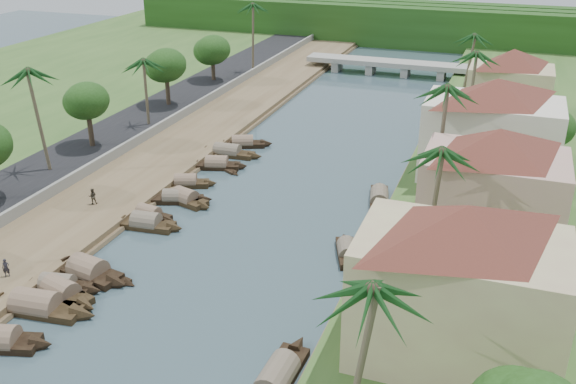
% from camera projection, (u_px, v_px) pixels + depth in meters
% --- Properties ---
extents(ground, '(220.00, 220.00, 0.00)m').
position_uv_depth(ground, '(192.00, 296.00, 47.73)').
color(ground, '#374C53').
rests_on(ground, ground).
extents(left_bank, '(10.00, 180.00, 0.80)m').
position_uv_depth(left_bank, '(145.00, 168.00, 69.65)').
color(left_bank, brown).
rests_on(left_bank, ground).
extents(right_bank, '(16.00, 180.00, 1.20)m').
position_uv_depth(right_bank, '(478.00, 215.00, 58.82)').
color(right_bank, '#315321').
rests_on(right_bank, ground).
extents(road, '(8.00, 180.00, 1.40)m').
position_uv_depth(road, '(79.00, 156.00, 72.13)').
color(road, black).
rests_on(road, ground).
extents(retaining_wall, '(0.40, 180.00, 1.10)m').
position_uv_depth(retaining_wall, '(111.00, 155.00, 70.54)').
color(retaining_wall, gray).
rests_on(retaining_wall, left_bank).
extents(treeline, '(120.00, 14.00, 8.00)m').
position_uv_depth(treeline, '(417.00, 24.00, 131.94)').
color(treeline, '#1A3D10').
rests_on(treeline, ground).
extents(bridge, '(28.00, 4.00, 2.40)m').
position_uv_depth(bridge, '(388.00, 64.00, 108.83)').
color(bridge, gray).
rests_on(bridge, ground).
extents(building_near, '(14.85, 14.85, 10.20)m').
position_uv_depth(building_near, '(459.00, 282.00, 37.55)').
color(building_near, '#C2BC82').
rests_on(building_near, right_bank).
extents(building_mid, '(14.11, 14.11, 9.70)m').
position_uv_depth(building_mid, '(493.00, 186.00, 51.09)').
color(building_mid, tan).
rests_on(building_mid, right_bank).
extents(building_far, '(15.59, 15.59, 10.20)m').
position_uv_depth(building_far, '(492.00, 128.00, 63.31)').
color(building_far, silver).
rests_on(building_far, right_bank).
extents(building_distant, '(12.62, 12.62, 9.20)m').
position_uv_depth(building_distant, '(509.00, 85.00, 80.38)').
color(building_distant, '#C2BC82').
rests_on(building_distant, right_bank).
extents(sampan_2, '(9.68, 2.87, 2.48)m').
position_uv_depth(sampan_2, '(37.00, 306.00, 45.74)').
color(sampan_2, black).
rests_on(sampan_2, ground).
extents(sampan_3, '(7.26, 2.72, 1.96)m').
position_uv_depth(sampan_3, '(58.00, 286.00, 48.19)').
color(sampan_3, black).
rests_on(sampan_3, ground).
extents(sampan_4, '(7.72, 3.57, 2.16)m').
position_uv_depth(sampan_4, '(61.00, 292.00, 47.39)').
color(sampan_4, black).
rests_on(sampan_4, ground).
extents(sampan_5, '(8.09, 3.31, 2.48)m').
position_uv_depth(sampan_5, '(88.00, 271.00, 50.05)').
color(sampan_5, black).
rests_on(sampan_5, ground).
extents(sampan_6, '(7.34, 2.28, 2.17)m').
position_uv_depth(sampan_6, '(146.00, 223.00, 57.58)').
color(sampan_6, black).
rests_on(sampan_6, ground).
extents(sampan_7, '(6.39, 2.23, 1.74)m').
position_uv_depth(sampan_7, '(149.00, 214.00, 59.34)').
color(sampan_7, black).
rests_on(sampan_7, ground).
extents(sampan_8, '(6.83, 3.53, 2.09)m').
position_uv_depth(sampan_8, '(185.00, 199.00, 62.42)').
color(sampan_8, black).
rests_on(sampan_8, ground).
extents(sampan_9, '(7.37, 3.67, 1.90)m').
position_uv_depth(sampan_9, '(176.00, 198.00, 62.50)').
color(sampan_9, black).
rests_on(sampan_9, ground).
extents(sampan_10, '(6.65, 3.67, 1.87)m').
position_uv_depth(sampan_10, '(186.00, 183.00, 66.02)').
color(sampan_10, black).
rests_on(sampan_10, ground).
extents(sampan_11, '(7.19, 3.36, 2.05)m').
position_uv_depth(sampan_11, '(217.00, 165.00, 70.57)').
color(sampan_11, black).
rests_on(sampan_11, ground).
extents(sampan_12, '(8.85, 2.00, 2.11)m').
position_uv_depth(sampan_12, '(227.00, 152.00, 74.10)').
color(sampan_12, black).
rests_on(sampan_12, ground).
extents(sampan_13, '(7.44, 4.25, 2.05)m').
position_uv_depth(sampan_13, '(243.00, 143.00, 76.83)').
color(sampan_13, black).
rests_on(sampan_13, ground).
extents(sampan_14, '(2.14, 9.30, 2.23)m').
position_uv_depth(sampan_14, '(277.00, 379.00, 38.74)').
color(sampan_14, black).
rests_on(sampan_14, ground).
extents(sampan_15, '(3.61, 6.72, 1.84)m').
position_uv_depth(sampan_15, '(347.00, 252.00, 52.92)').
color(sampan_15, black).
rests_on(sampan_15, ground).
extents(sampan_16, '(3.26, 8.53, 2.07)m').
position_uv_depth(sampan_16, '(379.00, 199.00, 62.43)').
color(sampan_16, black).
rests_on(sampan_16, ground).
extents(canoe_1, '(5.22, 2.02, 0.83)m').
position_uv_depth(canoe_1, '(111.00, 276.00, 49.99)').
color(canoe_1, black).
rests_on(canoe_1, ground).
extents(canoe_2, '(4.73, 3.22, 0.74)m').
position_uv_depth(canoe_2, '(225.00, 169.00, 70.33)').
color(canoe_2, black).
rests_on(canoe_2, ground).
extents(palm_0, '(3.20, 3.20, 11.49)m').
position_uv_depth(palm_0, '(356.00, 288.00, 28.68)').
color(palm_0, brown).
rests_on(palm_0, ground).
extents(palm_1, '(3.20, 3.20, 11.19)m').
position_uv_depth(palm_1, '(437.00, 153.00, 45.15)').
color(palm_1, brown).
rests_on(palm_1, ground).
extents(palm_2, '(3.20, 3.20, 12.74)m').
position_uv_depth(palm_2, '(445.00, 90.00, 54.75)').
color(palm_2, brown).
rests_on(palm_2, ground).
extents(palm_3, '(3.20, 3.20, 11.75)m').
position_uv_depth(palm_3, '(476.00, 55.00, 71.79)').
color(palm_3, brown).
rests_on(palm_3, ground).
extents(palm_5, '(3.20, 3.20, 11.94)m').
position_uv_depth(palm_5, '(33.00, 73.00, 62.62)').
color(palm_5, brown).
rests_on(palm_5, ground).
extents(palm_6, '(3.20, 3.20, 9.58)m').
position_uv_depth(palm_6, '(143.00, 62.00, 77.22)').
color(palm_6, brown).
rests_on(palm_6, ground).
extents(palm_7, '(3.20, 3.20, 10.84)m').
position_uv_depth(palm_7, '(470.00, 36.00, 86.57)').
color(palm_7, brown).
rests_on(palm_7, ground).
extents(palm_8, '(3.20, 3.20, 12.22)m').
position_uv_depth(palm_8, '(252.00, 6.00, 101.98)').
color(palm_8, brown).
rests_on(palm_8, ground).
extents(tree_3, '(4.84, 4.84, 7.24)m').
position_uv_depth(tree_3, '(87.00, 102.00, 71.22)').
color(tree_3, '#4D3C2C').
rests_on(tree_3, ground).
extents(tree_4, '(5.28, 5.28, 7.56)m').
position_uv_depth(tree_4, '(166.00, 66.00, 86.25)').
color(tree_4, '#4D3C2C').
rests_on(tree_4, ground).
extents(tree_5, '(5.24, 5.24, 6.79)m').
position_uv_depth(tree_5, '(212.00, 51.00, 98.77)').
color(tree_5, '#4D3C2C').
rests_on(tree_5, ground).
extents(tree_6, '(4.73, 4.73, 7.38)m').
position_uv_depth(tree_6, '(546.00, 129.00, 62.62)').
color(tree_6, '#4D3C2C').
rests_on(tree_6, ground).
extents(person_near, '(0.64, 0.58, 1.48)m').
position_uv_depth(person_near, '(6.00, 268.00, 48.40)').
color(person_near, '#232128').
rests_on(person_near, left_bank).
extents(person_far, '(0.95, 0.91, 1.54)m').
position_uv_depth(person_far, '(93.00, 196.00, 60.18)').
color(person_far, '#393528').
rests_on(person_far, left_bank).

